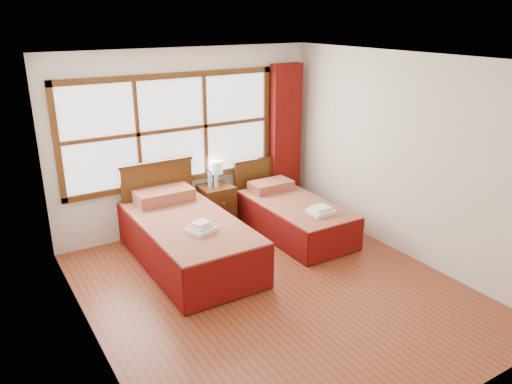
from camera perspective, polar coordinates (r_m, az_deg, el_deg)
floor at (r=5.91m, az=2.06°, el=-11.13°), size 4.50×4.50×0.00m
ceiling at (r=5.08m, az=2.43°, el=14.89°), size 4.50×4.50×0.00m
wall_back at (r=7.26m, az=-7.74°, el=5.80°), size 4.00×0.00×4.00m
wall_left at (r=4.62m, az=-18.92°, el=-3.37°), size 0.00×4.50×4.50m
wall_right at (r=6.63m, az=16.78°, el=3.79°), size 0.00×4.50×4.50m
window at (r=7.08m, az=-9.54°, el=7.02°), size 3.16×0.06×1.56m
curtain at (r=7.93m, az=3.38°, el=6.18°), size 0.50×0.16×2.30m
bed_left at (r=6.45m, az=-7.94°, el=-5.11°), size 1.14×2.21×1.11m
bed_right at (r=7.24m, az=4.22°, el=-2.64°), size 0.94×1.96×0.91m
nightstand at (r=7.45m, az=-4.52°, el=-1.64°), size 0.48×0.47×0.63m
towels_left at (r=5.93m, az=-6.28°, el=-4.10°), size 0.36×0.34×0.13m
towels_right at (r=6.77m, az=7.42°, el=-2.11°), size 0.32×0.28×0.09m
lamp at (r=7.33m, az=-4.54°, el=2.72°), size 0.18×0.18×0.36m
bottle_near at (r=7.27m, az=-5.26°, el=1.39°), size 0.07×0.07×0.25m
bottle_far at (r=7.25m, az=-4.57°, el=1.26°), size 0.06×0.06×0.23m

